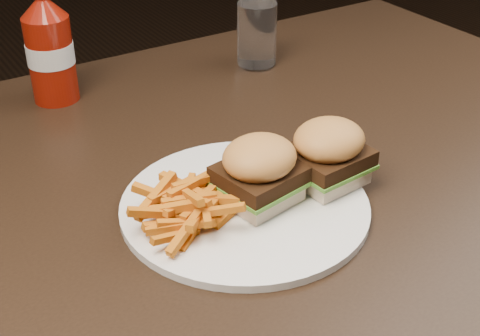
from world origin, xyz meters
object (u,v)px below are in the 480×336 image
plate (245,206)px  tumbler (257,34)px  dining_table (241,168)px  ketchup_bottle (52,62)px

plate → tumbler: size_ratio=2.79×
dining_table → tumbler: size_ratio=11.85×
plate → tumbler: (0.24, 0.34, 0.05)m
plate → ketchup_bottle: (-0.08, 0.39, 0.06)m
plate → ketchup_bottle: size_ratio=2.10×
ketchup_bottle → tumbler: (0.33, -0.05, -0.01)m
plate → tumbler: 0.42m
plate → ketchup_bottle: bearing=101.9°
dining_table → plate: (-0.06, -0.11, 0.03)m
plate → tumbler: bearing=54.8°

